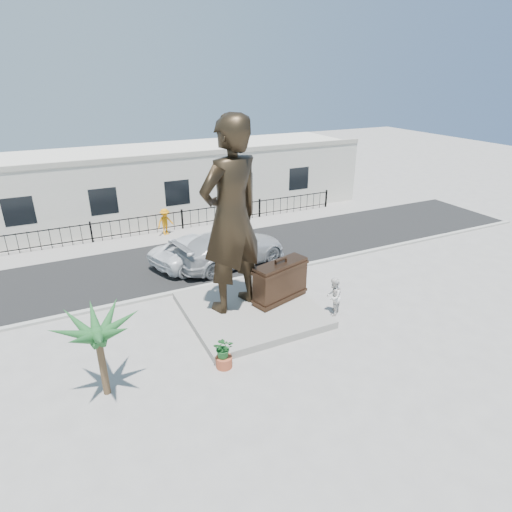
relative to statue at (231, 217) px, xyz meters
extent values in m
plane|color=#9E9991|center=(1.11, -1.91, -4.16)|extent=(100.00, 100.00, 0.00)
cube|color=black|center=(1.11, 6.09, -4.16)|extent=(40.00, 7.00, 0.01)
cube|color=#A5A399|center=(1.11, 2.59, -4.10)|extent=(40.00, 0.25, 0.12)
cube|color=#9E9991|center=(1.11, 10.09, -4.15)|extent=(40.00, 2.50, 0.02)
cube|color=gray|center=(0.61, -0.41, -4.01)|extent=(5.20, 5.20, 0.30)
cube|color=black|center=(1.11, 10.89, -3.56)|extent=(22.00, 0.10, 1.20)
cube|color=silver|center=(1.11, 15.09, -1.96)|extent=(28.00, 7.00, 4.40)
imported|color=black|center=(0.00, 0.00, 0.00)|extent=(3.25, 2.63, 7.72)
cube|color=#332115|center=(1.99, -0.43, -2.99)|extent=(2.59, 1.44, 1.74)
imported|color=silver|center=(3.62, -2.00, -3.34)|extent=(1.01, 0.99, 1.65)
imported|color=white|center=(0.40, 5.55, -3.42)|extent=(5.75, 4.13, 1.46)
imported|color=#A8AAAC|center=(1.80, 4.53, -3.28)|extent=(6.32, 3.39, 1.74)
imported|color=orange|center=(-0.14, 10.28, -3.31)|extent=(1.21, 0.91, 1.66)
cylinder|color=#A9492C|center=(-1.73, -3.26, -3.96)|extent=(0.56, 0.56, 0.40)
imported|color=#1D5B24|center=(-1.73, -3.26, -3.38)|extent=(0.84, 0.79, 0.76)
camera|label=1|loc=(-5.95, -14.48, 5.15)|focal=30.00mm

